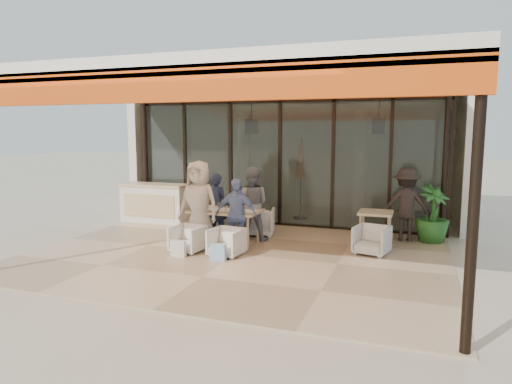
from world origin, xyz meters
TOP-DOWN VIEW (x-y plane):
  - ground at (0.00, 0.00)m, footprint 70.00×70.00m
  - terrace_floor at (0.00, 0.00)m, footprint 8.00×6.00m
  - terrace_structure at (0.00, -0.26)m, footprint 8.00×6.00m
  - glass_storefront at (0.00, 3.00)m, footprint 8.08×0.10m
  - interior_block at (0.01, 5.31)m, footprint 9.05×3.62m
  - host_counter at (-3.25, 2.30)m, footprint 1.85×0.65m
  - dining_table at (-0.57, 0.82)m, footprint 1.50×0.90m
  - chair_far_left at (-0.98, 1.77)m, footprint 0.69×0.67m
  - chair_far_right at (-0.14, 1.77)m, footprint 0.83×0.80m
  - chair_near_left at (-0.98, -0.13)m, footprint 0.67×0.63m
  - chair_near_right at (-0.14, -0.13)m, footprint 0.66×0.62m
  - diner_navy at (-0.98, 1.27)m, footprint 0.58×0.42m
  - diner_grey at (-0.14, 1.27)m, footprint 0.89×0.75m
  - diner_cream at (-0.98, 0.37)m, footprint 0.93×0.64m
  - diner_periwinkle at (-0.14, 0.37)m, footprint 0.89×0.40m
  - tote_bag_cream at (-0.98, -0.53)m, footprint 0.30×0.10m
  - tote_bag_blue at (-0.14, -0.53)m, footprint 0.30×0.10m
  - side_table at (2.51, 1.68)m, footprint 0.70×0.70m
  - side_chair at (2.51, 0.93)m, footprint 0.74×0.71m
  - standing_woman at (3.10, 2.33)m, footprint 1.13×0.75m
  - potted_palm at (3.65, 2.38)m, footprint 1.00×1.00m

SIDE VIEW (x-z plane):
  - ground at x=0.00m, z-range 0.00..0.00m
  - terrace_floor at x=0.00m, z-range 0.00..0.01m
  - tote_bag_cream at x=-0.98m, z-range 0.00..0.34m
  - tote_bag_blue at x=-0.14m, z-range 0.00..0.34m
  - chair_far_left at x=-0.98m, z-range 0.00..0.60m
  - chair_near_left at x=-0.98m, z-range 0.00..0.61m
  - chair_near_right at x=-0.14m, z-range 0.00..0.62m
  - side_chair at x=2.51m, z-range 0.00..0.65m
  - chair_far_right at x=-0.14m, z-range 0.00..0.72m
  - host_counter at x=-3.25m, z-range 0.01..1.05m
  - potted_palm at x=3.65m, z-range 0.00..1.27m
  - side_table at x=2.51m, z-range 0.27..1.01m
  - dining_table at x=-0.57m, z-range 0.22..1.15m
  - diner_navy at x=-0.98m, z-range 0.00..1.48m
  - diner_periwinkle at x=-0.14m, z-range 0.00..1.49m
  - standing_woman at x=3.10m, z-range 0.00..1.64m
  - diner_grey at x=-0.14m, z-range 0.00..1.65m
  - diner_cream at x=-0.98m, z-range 0.00..1.82m
  - glass_storefront at x=0.00m, z-range 0.00..3.20m
  - interior_block at x=0.01m, z-range 0.47..3.99m
  - terrace_structure at x=0.00m, z-range 1.55..4.95m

